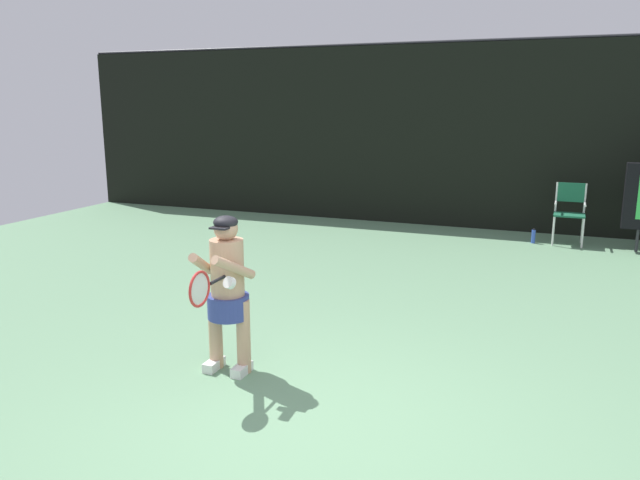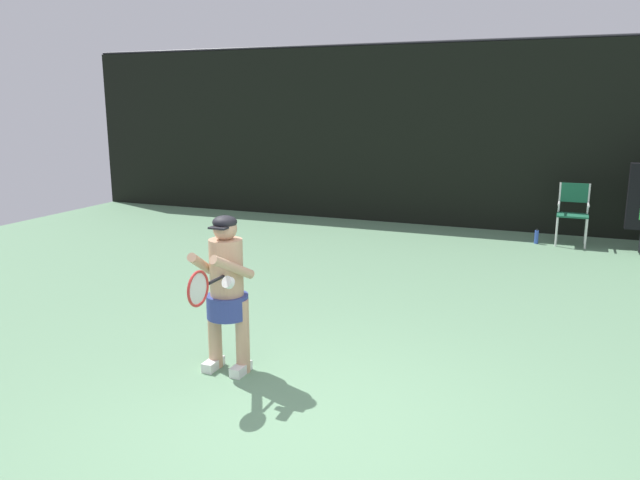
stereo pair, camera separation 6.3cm
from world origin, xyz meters
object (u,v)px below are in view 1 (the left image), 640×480
umpire_chair (570,210)px  tennis_player (227,288)px  water_bottle (533,236)px  tennis_racket (201,288)px

umpire_chair → tennis_player: 7.53m
umpire_chair → water_bottle: bearing=-162.8°
water_bottle → tennis_racket: tennis_racket is taller
umpire_chair → water_bottle: (-0.57, -0.18, -0.50)m
water_bottle → tennis_player: 7.19m
umpire_chair → tennis_racket: bearing=-111.4°
tennis_racket → tennis_player: bearing=75.8°
water_bottle → tennis_racket: bearing=-107.9°
tennis_player → tennis_racket: (0.05, -0.52, 0.15)m
tennis_player → umpire_chair: bearing=66.8°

